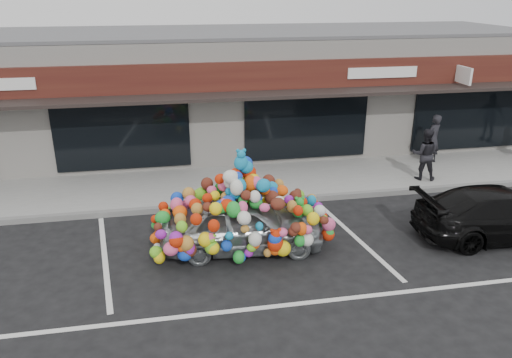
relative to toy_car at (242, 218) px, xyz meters
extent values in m
plane|color=black|center=(0.02, -0.10, -0.80)|extent=(90.00, 90.00, 0.00)
cube|color=white|center=(0.02, 8.40, 1.30)|extent=(24.00, 6.00, 4.20)
cube|color=#59595B|center=(0.02, 8.40, 3.45)|extent=(24.00, 6.00, 0.12)
cube|color=#3D1410|center=(0.02, 5.32, 2.35)|extent=(24.00, 0.18, 0.90)
cube|color=black|center=(0.02, 4.80, 1.85)|extent=(24.00, 1.20, 0.10)
cube|color=white|center=(8.22, 4.85, 2.25)|extent=(0.08, 0.95, 0.55)
cube|color=white|center=(5.52, 5.20, 2.35)|extent=(2.40, 0.04, 0.35)
cube|color=black|center=(-2.98, 5.37, 0.65)|extent=(4.20, 0.12, 2.30)
cube|color=black|center=(3.02, 5.37, 0.65)|extent=(4.20, 0.12, 2.30)
cube|color=black|center=(9.02, 5.37, 0.65)|extent=(4.20, 0.12, 2.30)
cube|color=gray|center=(0.02, 3.90, -0.73)|extent=(26.00, 3.00, 0.15)
cube|color=slate|center=(0.02, 2.40, -0.73)|extent=(26.00, 0.18, 0.16)
cube|color=silver|center=(-3.18, 0.10, -0.80)|extent=(0.73, 4.37, 0.01)
cube|color=silver|center=(2.82, 0.10, -0.80)|extent=(0.73, 4.37, 0.01)
cube|color=silver|center=(2.02, -2.40, -0.80)|extent=(14.00, 0.12, 0.01)
imported|color=#B4BBC0|center=(0.00, 0.00, -0.16)|extent=(1.77, 3.87, 1.29)
ellipsoid|color=#D94114|center=(0.00, 0.00, 0.97)|extent=(1.24, 1.66, 0.96)
sphere|color=#F9FF0D|center=(1.32, -0.15, 0.15)|extent=(0.34, 0.34, 0.34)
sphere|color=blue|center=(0.60, -0.84, -0.25)|extent=(0.36, 0.36, 0.36)
sphere|color=green|center=(-0.80, 0.83, -0.20)|extent=(0.30, 0.30, 0.30)
sphere|color=#FF5C83|center=(0.00, 0.00, 1.40)|extent=(0.32, 0.32, 0.32)
sphere|color=orange|center=(-1.13, 0.10, 0.16)|extent=(0.30, 0.30, 0.30)
imported|color=black|center=(6.34, -0.54, -0.18)|extent=(1.86, 4.33, 1.24)
imported|color=black|center=(7.22, 4.48, 0.19)|extent=(0.73, 0.63, 1.68)
imported|color=black|center=(6.20, 3.11, 0.16)|extent=(0.95, 0.86, 1.62)
camera|label=1|loc=(-1.58, -10.32, 5.01)|focal=35.00mm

